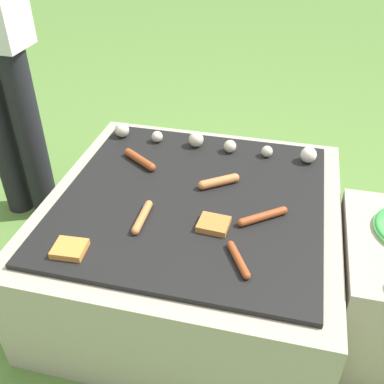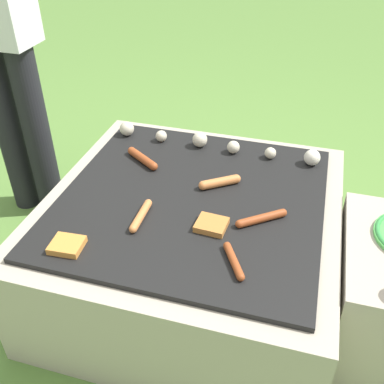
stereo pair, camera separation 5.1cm
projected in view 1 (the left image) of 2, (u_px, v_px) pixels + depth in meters
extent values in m
plane|color=#567F38|center=(192.00, 283.00, 1.72)|extent=(14.00, 14.00, 0.00)
cube|color=#A89E8C|center=(192.00, 245.00, 1.61)|extent=(0.97, 0.97, 0.39)
cube|color=black|center=(192.00, 199.00, 1.49)|extent=(0.85, 0.85, 0.02)
cylinder|color=black|center=(2.00, 135.00, 1.89)|extent=(0.11, 0.11, 0.76)
cylinder|color=black|center=(31.00, 139.00, 1.87)|extent=(0.11, 0.11, 0.76)
cylinder|color=#93421E|center=(263.00, 216.00, 1.38)|extent=(0.13, 0.11, 0.03)
sphere|color=#93421E|center=(241.00, 223.00, 1.36)|extent=(0.03, 0.03, 0.03)
sphere|color=#93421E|center=(283.00, 210.00, 1.41)|extent=(0.03, 0.03, 0.03)
cylinder|color=#C6753D|center=(142.00, 217.00, 1.38)|extent=(0.03, 0.13, 0.02)
sphere|color=#C6753D|center=(135.00, 231.00, 1.33)|extent=(0.02, 0.02, 0.02)
sphere|color=#C6753D|center=(149.00, 204.00, 1.43)|extent=(0.02, 0.02, 0.02)
cylinder|color=#C6753D|center=(219.00, 181.00, 1.53)|extent=(0.12, 0.10, 0.03)
sphere|color=#C6753D|center=(202.00, 185.00, 1.51)|extent=(0.03, 0.03, 0.03)
sphere|color=#C6753D|center=(235.00, 178.00, 1.55)|extent=(0.03, 0.03, 0.03)
cylinder|color=#93421E|center=(140.00, 159.00, 1.65)|extent=(0.13, 0.10, 0.03)
sphere|color=#93421E|center=(152.00, 167.00, 1.60)|extent=(0.03, 0.03, 0.03)
sphere|color=#93421E|center=(128.00, 152.00, 1.69)|extent=(0.03, 0.03, 0.03)
cylinder|color=#93421E|center=(238.00, 259.00, 1.23)|extent=(0.08, 0.12, 0.02)
sphere|color=#93421E|center=(231.00, 245.00, 1.28)|extent=(0.02, 0.02, 0.02)
sphere|color=#93421E|center=(247.00, 276.00, 1.18)|extent=(0.02, 0.02, 0.02)
cube|color=#B27033|center=(214.00, 224.00, 1.35)|extent=(0.10, 0.09, 0.02)
cube|color=#D18438|center=(70.00, 249.00, 1.27)|extent=(0.10, 0.09, 0.02)
sphere|color=beige|center=(122.00, 130.00, 1.80)|extent=(0.06, 0.06, 0.06)
sphere|color=beige|center=(157.00, 137.00, 1.77)|extent=(0.04, 0.04, 0.04)
sphere|color=beige|center=(196.00, 139.00, 1.74)|extent=(0.06, 0.06, 0.06)
sphere|color=beige|center=(230.00, 146.00, 1.71)|extent=(0.05, 0.05, 0.05)
sphere|color=beige|center=(267.00, 151.00, 1.68)|extent=(0.04, 0.04, 0.04)
sphere|color=silver|center=(309.00, 155.00, 1.65)|extent=(0.06, 0.06, 0.06)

